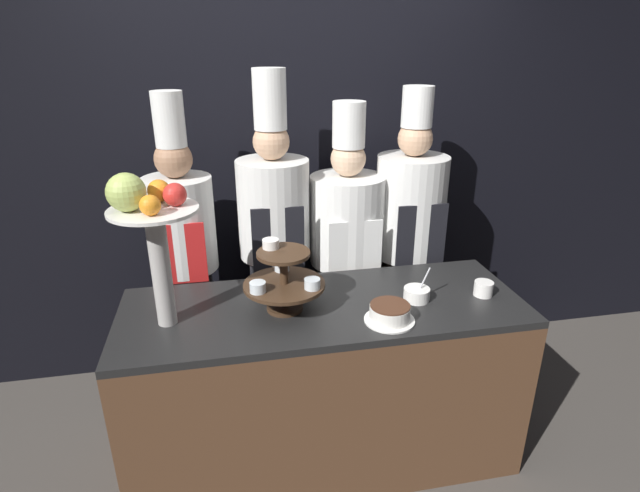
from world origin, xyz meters
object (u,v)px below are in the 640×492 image
at_px(tiered_stand, 284,278).
at_px(chef_center_right, 346,246).
at_px(chef_center_left, 275,237).
at_px(chef_left, 184,251).
at_px(serving_bowl_near, 417,294).
at_px(chef_right, 409,233).
at_px(fruit_pedestal, 149,221).
at_px(cup_white, 483,289).
at_px(cake_round, 390,313).

bearing_deg(tiered_stand, chef_center_right, 53.79).
height_order(chef_center_left, chef_center_right, chef_center_left).
bearing_deg(chef_left, serving_bowl_near, -30.19).
bearing_deg(chef_right, fruit_pedestal, -155.09).
height_order(cup_white, chef_right, chef_right).
bearing_deg(serving_bowl_near, chef_right, 73.09).
bearing_deg(chef_center_left, serving_bowl_near, -46.91).
distance_m(fruit_pedestal, cake_round, 1.06).
bearing_deg(chef_center_right, cake_round, -90.26).
xyz_separation_m(cake_round, serving_bowl_near, (0.18, 0.16, -0.01)).
distance_m(fruit_pedestal, chef_left, 0.73).
bearing_deg(cup_white, chef_center_right, 128.23).
relative_size(cake_round, serving_bowl_near, 1.36).
distance_m(tiered_stand, chef_right, 1.01).
xyz_separation_m(serving_bowl_near, chef_center_left, (-0.59, 0.63, 0.09)).
relative_size(serving_bowl_near, chef_right, 0.09).
height_order(cake_round, serving_bowl_near, serving_bowl_near).
xyz_separation_m(fruit_pedestal, serving_bowl_near, (1.14, -0.01, -0.43)).
height_order(tiered_stand, cake_round, tiered_stand).
bearing_deg(cup_white, tiered_stand, 176.87).
height_order(fruit_pedestal, chef_right, chef_right).
height_order(cake_round, chef_center_left, chef_center_left).
bearing_deg(fruit_pedestal, chef_center_right, 32.80).
bearing_deg(fruit_pedestal, chef_left, 84.65).
height_order(chef_center_left, chef_right, chef_center_left).
bearing_deg(chef_center_left, cake_round, -62.74).
xyz_separation_m(cake_round, chef_center_left, (-0.41, 0.79, 0.08)).
bearing_deg(chef_right, chef_center_right, 179.99).
bearing_deg(chef_center_left, chef_center_right, -0.01).
height_order(tiered_stand, chef_right, chef_right).
xyz_separation_m(cake_round, chef_right, (0.38, 0.79, 0.05)).
distance_m(cup_white, chef_right, 0.66).
relative_size(tiered_stand, serving_bowl_near, 2.24).
height_order(tiered_stand, fruit_pedestal, fruit_pedestal).
bearing_deg(serving_bowl_near, fruit_pedestal, 179.44).
distance_m(fruit_pedestal, cup_white, 1.53).
xyz_separation_m(tiered_stand, cup_white, (0.94, -0.05, -0.12)).
bearing_deg(cake_round, cup_white, 15.42).
bearing_deg(tiered_stand, chef_center_left, 87.50).
height_order(serving_bowl_near, chef_left, chef_left).
height_order(chef_left, chef_center_right, chef_left).
bearing_deg(chef_center_left, chef_right, -0.01).
bearing_deg(fruit_pedestal, cup_white, -1.05).
distance_m(cake_round, chef_left, 1.20).
relative_size(fruit_pedestal, chef_left, 0.37).
bearing_deg(chef_right, chef_left, 179.99).
height_order(serving_bowl_near, chef_center_left, chef_center_left).
relative_size(cup_white, chef_left, 0.05).
bearing_deg(fruit_pedestal, cake_round, -9.96).
bearing_deg(chef_center_right, chef_right, -0.01).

